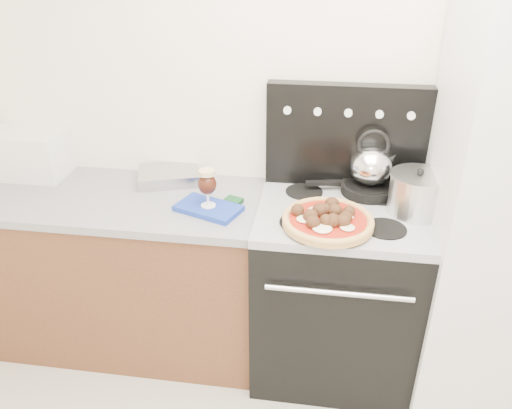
% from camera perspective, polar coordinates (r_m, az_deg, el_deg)
% --- Properties ---
extents(room_shell, '(3.52, 3.01, 2.52)m').
position_cam_1_polar(room_shell, '(1.37, 7.81, -5.77)').
color(room_shell, beige).
rests_on(room_shell, ground).
extents(base_cabinet, '(1.45, 0.60, 0.86)m').
position_cam_1_polar(base_cabinet, '(2.77, -14.77, -7.62)').
color(base_cabinet, brown).
rests_on(base_cabinet, ground).
extents(countertop, '(1.48, 0.63, 0.04)m').
position_cam_1_polar(countertop, '(2.54, -15.99, 0.66)').
color(countertop, gray).
rests_on(countertop, base_cabinet).
extents(stove_body, '(0.76, 0.65, 0.88)m').
position_cam_1_polar(stove_body, '(2.56, 8.91, -10.02)').
color(stove_body, black).
rests_on(stove_body, ground).
extents(cooktop, '(0.76, 0.65, 0.04)m').
position_cam_1_polar(cooktop, '(2.30, 9.75, -0.98)').
color(cooktop, '#ADADB2').
rests_on(cooktop, stove_body).
extents(backguard, '(0.76, 0.08, 0.50)m').
position_cam_1_polar(backguard, '(2.44, 10.22, 7.69)').
color(backguard, black).
rests_on(backguard, cooktop).
extents(fridge, '(0.64, 0.68, 1.90)m').
position_cam_1_polar(fridge, '(2.39, 26.80, -1.31)').
color(fridge, silver).
rests_on(fridge, ground).
extents(toaster_oven, '(0.38, 0.28, 0.24)m').
position_cam_1_polar(toaster_oven, '(2.87, -24.40, 5.45)').
color(toaster_oven, silver).
rests_on(toaster_oven, countertop).
extents(foil_sheet, '(0.36, 0.30, 0.06)m').
position_cam_1_polar(foil_sheet, '(2.60, -9.92, 3.25)').
color(foil_sheet, silver).
rests_on(foil_sheet, countertop).
extents(oven_mitt, '(0.33, 0.26, 0.02)m').
position_cam_1_polar(oven_mitt, '(2.30, -5.45, -0.43)').
color(oven_mitt, '#1D39AC').
rests_on(oven_mitt, countertop).
extents(beer_glass, '(0.09, 0.09, 0.18)m').
position_cam_1_polar(beer_glass, '(2.25, -5.57, 1.89)').
color(beer_glass, '#34130A').
rests_on(beer_glass, oven_mitt).
extents(pizza_pan, '(0.43, 0.43, 0.01)m').
position_cam_1_polar(pizza_pan, '(2.15, 8.17, -2.39)').
color(pizza_pan, black).
rests_on(pizza_pan, cooktop).
extents(pizza, '(0.45, 0.45, 0.06)m').
position_cam_1_polar(pizza, '(2.13, 8.23, -1.62)').
color(pizza, '#E5A84C').
rests_on(pizza, pizza_pan).
extents(skillet, '(0.31, 0.31, 0.05)m').
position_cam_1_polar(skillet, '(2.46, 12.72, 1.81)').
color(skillet, black).
rests_on(skillet, cooktop).
extents(tea_kettle, '(0.22, 0.22, 0.23)m').
position_cam_1_polar(tea_kettle, '(2.40, 13.06, 4.75)').
color(tea_kettle, white).
rests_on(tea_kettle, skillet).
extents(stock_pot, '(0.30, 0.30, 0.18)m').
position_cam_1_polar(stock_pot, '(2.31, 17.89, 1.09)').
color(stock_pot, silver).
rests_on(stock_pot, cooktop).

